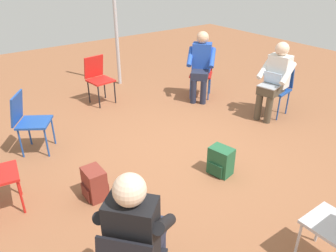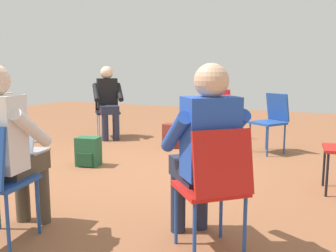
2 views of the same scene
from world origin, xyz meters
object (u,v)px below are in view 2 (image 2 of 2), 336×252
Objects in this scene: chair_southwest at (107,109)px; chair_northwest at (271,118)px; chair_west at (217,110)px; chair_northeast at (214,183)px; person_in_blue at (204,147)px; backpack_by_empty_chair at (173,137)px; person_with_laptop at (7,142)px; chair_south at (8,117)px; backpack_near_laptop_user at (88,153)px; person_in_black at (108,98)px.

chair_southwest is 1.00× the size of chair_northwest.
chair_northeast is (3.93, 1.22, 0.00)m from chair_west.
chair_west is 1.23m from chair_northwest.
person_in_blue reaches higher than chair_northeast.
chair_southwest is (0.59, -1.84, 0.00)m from chair_west.
backpack_by_empty_chair is (-2.87, -1.51, -0.54)m from person_in_blue.
person_in_blue is (3.13, 0.09, 0.20)m from chair_northwest.
person_with_laptop reaches higher than chair_southwest.
backpack_by_empty_chair is at bearing 82.35° from person_with_laptop.
chair_south is 3.09m from person_with_laptop.
chair_northeast is 2.65m from backpack_near_laptop_user.
chair_west is at bearing 64.59° from chair_northeast.
chair_west is 0.69× the size of person_in_black.
person_with_laptop is 1.00× the size of person_in_blue.
chair_west is at bearing -0.28° from chair_northwest.
chair_south is at bearing 49.80° from chair_west.
person_in_black is 1.95m from backpack_near_laptop_user.
chair_southwest is at bearing 103.00° from person_with_laptop.
backpack_by_empty_chair is (-2.99, -1.62, -0.34)m from chair_northeast.
chair_southwest is 0.69× the size of person_with_laptop.
chair_northeast is at bearing 64.63° from chair_south.
chair_northeast is 3.42m from backpack_by_empty_chair.
backpack_by_empty_chair is at bearing 120.53° from chair_south.
chair_northwest is (-1.51, 3.51, 0.00)m from chair_south.
chair_west is 1.88m from person_in_black.
chair_south is at bearing -97.50° from backpack_near_laptop_user.
backpack_near_laptop_user is at bearing 74.96° from chair_northwest.
person_in_blue is (3.81, 1.11, 0.20)m from chair_west.
person_in_black is (0.04, -2.76, 0.20)m from chair_northwest.
chair_west is 1.00× the size of chair_southwest.
chair_northeast is 0.69× the size of person_in_black.
chair_south is 0.69× the size of person_in_blue.
chair_south is at bearing 27.19° from chair_southwest.
chair_northwest is 2.36× the size of backpack_near_laptop_user.
chair_northeast reaches higher than backpack_by_empty_chair.
chair_south and chair_southwest have the same top height.
chair_northwest is (0.09, 2.87, 0.00)m from chair_southwest.
chair_northwest is 0.69× the size of person_with_laptop.
chair_northeast is 3.26m from chair_northwest.
chair_northeast is 4.38m from person_in_black.
chair_northeast is 0.69× the size of person_with_laptop.
person_in_black is (-1.48, 0.76, 0.20)m from chair_south.
backpack_by_empty_chair is (0.23, 1.33, -0.54)m from person_in_black.
chair_southwest is 1.00× the size of chair_northeast.
chair_southwest is 2.36× the size of backpack_near_laptop_user.
chair_southwest and chair_northwest have the same top height.
chair_south and chair_northwest have the same top height.
chair_west reaches higher than backpack_near_laptop_user.
chair_south is 4.10m from chair_northeast.
person_in_black reaches higher than backpack_near_laptop_user.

